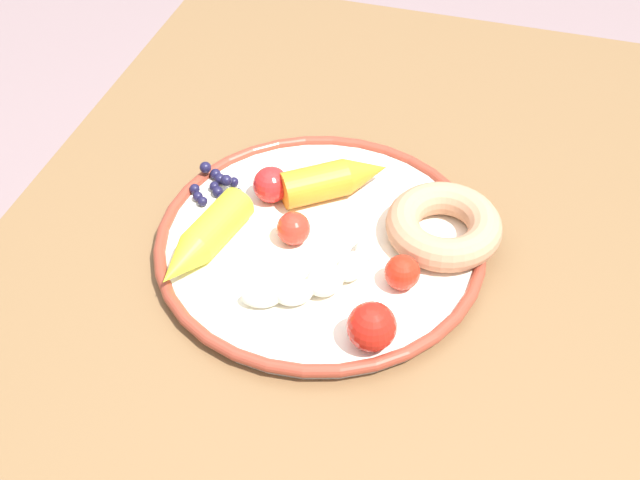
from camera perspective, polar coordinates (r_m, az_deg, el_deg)
The scene contains 11 objects.
dining_table at distance 0.82m, azimuth 1.80°, elevation -8.80°, with size 1.05×0.73×0.77m.
plate at distance 0.77m, azimuth -0.00°, elevation -0.15°, with size 0.32×0.32×0.02m.
banana at distance 0.71m, azimuth 0.09°, elevation -2.70°, with size 0.12×0.11×0.03m.
carrot_orange at distance 0.80m, azimuth 1.14°, elevation 4.40°, with size 0.10×0.11×0.04m.
carrot_yellow at distance 0.75m, azimuth -8.41°, elevation -0.03°, with size 0.13×0.06×0.04m.
donut at distance 0.77m, azimuth 8.87°, elevation 1.02°, with size 0.11×0.11×0.03m, color tan.
blueberry_pile at distance 0.82m, azimuth -7.47°, elevation 3.93°, with size 0.05×0.05×0.02m.
tomato_near at distance 0.72m, azimuth 5.93°, elevation -2.33°, with size 0.03×0.03×0.03m, color red.
tomato_mid at distance 0.75m, azimuth -1.91°, elevation 0.84°, with size 0.03×0.03×0.03m, color red.
tomato_far at distance 0.67m, azimuth 3.74°, elevation -6.23°, with size 0.04×0.04×0.04m, color red.
tomato_extra at distance 0.80m, azimuth -3.53°, elevation 3.99°, with size 0.04×0.04×0.04m, color red.
Camera 1 is at (-0.47, -0.11, 1.32)m, focal length 44.56 mm.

